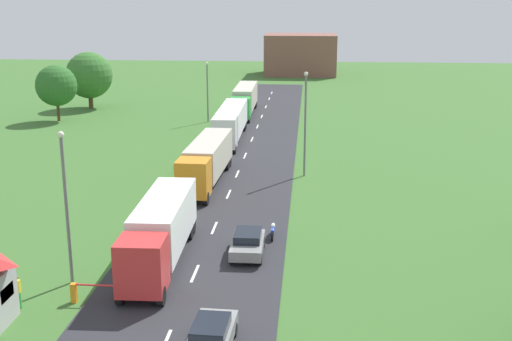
{
  "coord_description": "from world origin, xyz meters",
  "views": [
    {
      "loc": [
        6.28,
        -22.86,
        15.14
      ],
      "look_at": [
        1.94,
        28.86,
        1.24
      ],
      "focal_mm": 44.96,
      "sensor_mm": 36.0,
      "label": 1
    }
  ],
  "objects_px": {
    "truck_fourth": "(245,98)",
    "motorcycle_courier": "(273,230)",
    "lamppost_second": "(305,119)",
    "distant_building": "(301,54)",
    "person_lead": "(17,291)",
    "tree_elm": "(56,86)",
    "truck_lead": "(161,229)",
    "lamppost_lead": "(66,201)",
    "car_lead": "(211,335)",
    "car_second": "(248,243)",
    "truck_second": "(207,159)",
    "barrier_gate": "(89,290)",
    "tree_maple": "(89,75)",
    "lamppost_third": "(207,89)",
    "truck_third": "(231,121)"
  },
  "relations": [
    {
      "from": "truck_fourth",
      "to": "motorcycle_courier",
      "type": "xyz_separation_m",
      "value": [
        6.54,
        -46.48,
        -1.61
      ]
    },
    {
      "from": "lamppost_second",
      "to": "distant_building",
      "type": "relative_size",
      "value": 0.63
    },
    {
      "from": "person_lead",
      "to": "tree_elm",
      "type": "distance_m",
      "value": 53.6
    },
    {
      "from": "truck_lead",
      "to": "lamppost_lead",
      "type": "height_order",
      "value": "lamppost_lead"
    },
    {
      "from": "car_lead",
      "to": "car_second",
      "type": "distance_m",
      "value": 11.13
    },
    {
      "from": "lamppost_second",
      "to": "car_second",
      "type": "bearing_deg",
      "value": -99.8
    },
    {
      "from": "truck_second",
      "to": "person_lead",
      "type": "distance_m",
      "value": 24.18
    },
    {
      "from": "car_second",
      "to": "lamppost_lead",
      "type": "distance_m",
      "value": 11.1
    },
    {
      "from": "car_lead",
      "to": "lamppost_second",
      "type": "bearing_deg",
      "value": 82.8
    },
    {
      "from": "lamppost_second",
      "to": "barrier_gate",
      "type": "bearing_deg",
      "value": -112.77
    },
    {
      "from": "truck_lead",
      "to": "truck_second",
      "type": "bearing_deg",
      "value": 90.11
    },
    {
      "from": "barrier_gate",
      "to": "car_second",
      "type": "bearing_deg",
      "value": 42.7
    },
    {
      "from": "barrier_gate",
      "to": "lamppost_lead",
      "type": "distance_m",
      "value": 4.99
    },
    {
      "from": "truck_second",
      "to": "lamppost_lead",
      "type": "xyz_separation_m",
      "value": [
        -4.31,
        -20.19,
        2.66
      ]
    },
    {
      "from": "distant_building",
      "to": "barrier_gate",
      "type": "bearing_deg",
      "value": -94.93
    },
    {
      "from": "truck_second",
      "to": "car_second",
      "type": "height_order",
      "value": "truck_second"
    },
    {
      "from": "car_lead",
      "to": "tree_maple",
      "type": "xyz_separation_m",
      "value": [
        -27.22,
        63.93,
        3.88
      ]
    },
    {
      "from": "tree_elm",
      "to": "distant_building",
      "type": "relative_size",
      "value": 0.49
    },
    {
      "from": "truck_lead",
      "to": "lamppost_third",
      "type": "relative_size",
      "value": 1.56
    },
    {
      "from": "car_second",
      "to": "barrier_gate",
      "type": "bearing_deg",
      "value": -137.3
    },
    {
      "from": "car_second",
      "to": "tree_elm",
      "type": "xyz_separation_m",
      "value": [
        -28.55,
        42.62,
        3.73
      ]
    },
    {
      "from": "truck_lead",
      "to": "tree_elm",
      "type": "relative_size",
      "value": 1.65
    },
    {
      "from": "truck_lead",
      "to": "person_lead",
      "type": "relative_size",
      "value": 6.45
    },
    {
      "from": "truck_third",
      "to": "tree_maple",
      "type": "relative_size",
      "value": 1.84
    },
    {
      "from": "truck_fourth",
      "to": "car_lead",
      "type": "xyz_separation_m",
      "value": [
        4.65,
        -60.7,
        -1.32
      ]
    },
    {
      "from": "truck_lead",
      "to": "lamppost_lead",
      "type": "xyz_separation_m",
      "value": [
        -4.34,
        -3.05,
        2.6
      ]
    },
    {
      "from": "lamppost_third",
      "to": "tree_elm",
      "type": "xyz_separation_m",
      "value": [
        -19.25,
        -0.9,
        0.28
      ]
    },
    {
      "from": "tree_maple",
      "to": "distant_building",
      "type": "height_order",
      "value": "distant_building"
    },
    {
      "from": "truck_third",
      "to": "motorcycle_courier",
      "type": "bearing_deg",
      "value": -77.87
    },
    {
      "from": "truck_third",
      "to": "tree_maple",
      "type": "height_order",
      "value": "tree_maple"
    },
    {
      "from": "barrier_gate",
      "to": "tree_maple",
      "type": "height_order",
      "value": "tree_maple"
    },
    {
      "from": "barrier_gate",
      "to": "distant_building",
      "type": "relative_size",
      "value": 0.32
    },
    {
      "from": "tree_elm",
      "to": "truck_second",
      "type": "bearing_deg",
      "value": -48.96
    },
    {
      "from": "truck_third",
      "to": "lamppost_third",
      "type": "xyz_separation_m",
      "value": [
        -4.23,
        10.54,
        2.14
      ]
    },
    {
      "from": "distant_building",
      "to": "car_lead",
      "type": "bearing_deg",
      "value": -91.09
    },
    {
      "from": "tree_elm",
      "to": "tree_maple",
      "type": "bearing_deg",
      "value": 85.58
    },
    {
      "from": "truck_third",
      "to": "motorcycle_courier",
      "type": "height_order",
      "value": "truck_third"
    },
    {
      "from": "barrier_gate",
      "to": "tree_elm",
      "type": "height_order",
      "value": "tree_elm"
    },
    {
      "from": "truck_third",
      "to": "lamppost_third",
      "type": "relative_size",
      "value": 1.94
    },
    {
      "from": "car_lead",
      "to": "lamppost_lead",
      "type": "bearing_deg",
      "value": 143.5
    },
    {
      "from": "truck_third",
      "to": "car_second",
      "type": "relative_size",
      "value": 3.65
    },
    {
      "from": "barrier_gate",
      "to": "truck_third",
      "type": "bearing_deg",
      "value": 86.47
    },
    {
      "from": "truck_lead",
      "to": "lamppost_second",
      "type": "height_order",
      "value": "lamppost_second"
    },
    {
      "from": "truck_lead",
      "to": "motorcycle_courier",
      "type": "distance_m",
      "value": 8.02
    },
    {
      "from": "lamppost_third",
      "to": "truck_third",
      "type": "bearing_deg",
      "value": -68.15
    },
    {
      "from": "motorcycle_courier",
      "to": "tree_maple",
      "type": "bearing_deg",
      "value": 120.36
    },
    {
      "from": "tree_elm",
      "to": "distant_building",
      "type": "distance_m",
      "value": 63.27
    },
    {
      "from": "car_lead",
      "to": "lamppost_third",
      "type": "distance_m",
      "value": 55.45
    },
    {
      "from": "truck_second",
      "to": "distant_building",
      "type": "relative_size",
      "value": 0.9
    },
    {
      "from": "distant_building",
      "to": "lamppost_third",
      "type": "bearing_deg",
      "value": -101.19
    }
  ]
}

